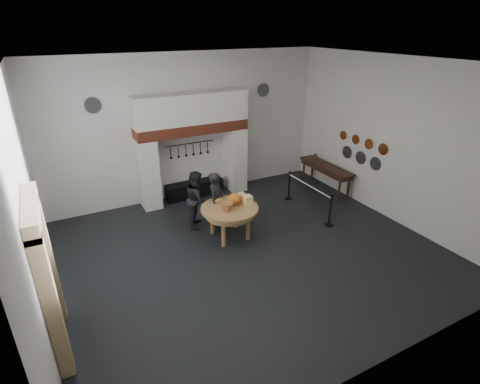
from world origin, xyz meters
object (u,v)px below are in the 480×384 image
visitor_near (216,201)px  visitor_far (197,199)px  side_table (326,166)px  barrier_post_near (330,211)px  iron_range (195,189)px  barrier_post_far (289,186)px  work_table (230,209)px

visitor_near → visitor_far: size_ratio=1.02×
visitor_near → side_table: visitor_near is taller
side_table → barrier_post_near: same height
iron_range → side_table: size_ratio=0.86×
visitor_far → barrier_post_near: size_ratio=1.80×
iron_range → visitor_near: (-0.23, -2.27, 0.58)m
visitor_near → side_table: size_ratio=0.75×
iron_range → visitor_near: 2.35m
iron_range → visitor_far: bearing=-108.6°
visitor_far → side_table: size_ratio=0.74×
side_table → barrier_post_far: bearing=-179.2°
side_table → visitor_far: bearing=-176.9°
work_table → side_table: size_ratio=0.68×
work_table → side_table: 4.40m
barrier_post_near → visitor_near: bearing=154.4°
barrier_post_near → side_table: bearing=53.7°
visitor_near → barrier_post_near: (2.85, -1.36, -0.38)m
iron_range → side_table: bearing=-21.5°
visitor_far → work_table: bearing=-127.5°
iron_range → barrier_post_near: 4.48m
iron_range → visitor_near: bearing=-95.8°
work_table → barrier_post_near: bearing=-15.8°
visitor_near → visitor_far: bearing=91.7°
work_table → side_table: bearing=16.5°
visitor_far → barrier_post_far: 3.28m
barrier_post_far → visitor_far: bearing=-175.8°
visitor_near → barrier_post_near: size_ratio=1.84×
work_table → barrier_post_near: size_ratio=1.67×
visitor_near → barrier_post_far: 2.94m
visitor_near → visitor_far: (-0.40, 0.40, -0.02)m
iron_range → barrier_post_near: barrier_post_near is taller
barrier_post_near → barrier_post_far: same height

